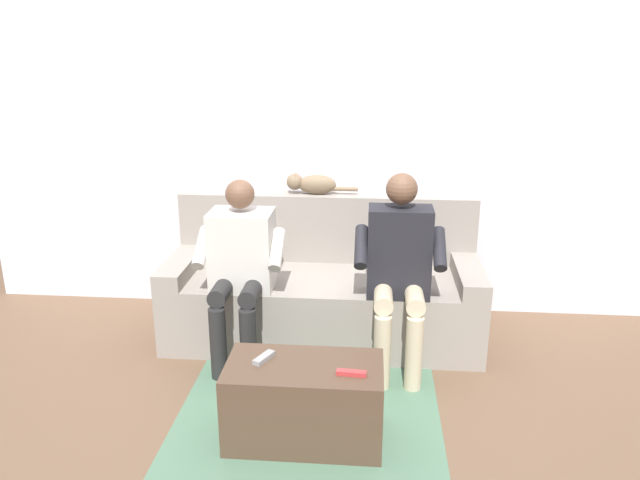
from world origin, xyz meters
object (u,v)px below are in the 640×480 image
Objects in this scene: couch at (324,289)px; remote_red at (351,373)px; remote_gray at (264,358)px; person_left_seated at (399,263)px; cat_on_backrest at (312,184)px; coffee_table at (304,402)px; person_right_seated at (241,260)px.

remote_red is at bearing 100.36° from couch.
remote_gray is at bearing -9.27° from remote_red.
person_left_seated is 1.04m from remote_gray.
cat_on_backrest is at bearing -67.61° from couch.
person_right_seated is (0.48, -0.82, 0.44)m from coffee_table.
couch is 1.81× the size of person_right_seated.
cat_on_backrest reaches higher than remote_gray.
remote_gray is at bearing 109.31° from person_right_seated.
person_left_seated is 1.06× the size of person_right_seated.
coffee_table is at bearing 94.14° from cat_on_backrest.
couch is at bearing -141.43° from person_right_seated.
couch is 0.70m from person_right_seated.
remote_red is (-0.71, 0.90, -0.22)m from person_right_seated.
couch is 1.30m from remote_red.
couch is 0.73m from person_left_seated.
person_left_seated is (-0.48, 0.42, 0.35)m from couch.
coffee_table is 0.30m from remote_gray.
coffee_table is 1.05m from person_right_seated.
cat_on_backrest reaches higher than coffee_table.
person_right_seated reaches higher than couch.
remote_gray is (0.10, 1.43, -0.56)m from cat_on_backrest.
remote_red is (-0.44, 0.11, -0.00)m from remote_gray.
person_left_seated is 8.66× the size of remote_gray.
coffee_table is 5.44× the size of remote_red.
couch is at bearing -164.05° from remote_gray.
person_left_seated is at bearing 177.73° from person_right_seated.
couch is 1.21m from coffee_table.
couch is 14.83× the size of remote_gray.
cat_on_backrest is at bearing -158.11° from remote_gray.
person_left_seated reaches higher than coffee_table.
couch is at bearing 112.39° from cat_on_backrest.
person_right_seated is at bearing 59.69° from cat_on_backrest.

